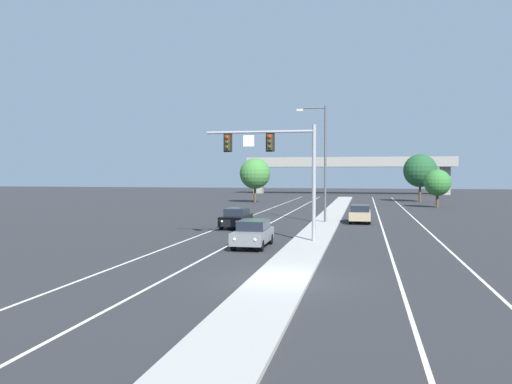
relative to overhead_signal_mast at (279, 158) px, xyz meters
name	(u,v)px	position (x,y,z in m)	size (l,w,h in m)	color
ground_plane	(281,281)	(2.00, -11.66, -5.32)	(260.00, 260.00, 0.00)	#28282B
median_island	(319,231)	(2.00, 6.34, -5.25)	(2.40, 110.00, 0.15)	#9E9B93
lane_stripe_oncoming_center	(273,222)	(-2.70, 13.34, -5.32)	(0.14, 100.00, 0.01)	silver
lane_stripe_receding_center	(381,224)	(6.70, 13.34, -5.32)	(0.14, 100.00, 0.01)	silver
edge_stripe_left	(237,221)	(-6.00, 13.34, -5.32)	(0.14, 100.00, 0.01)	silver
edge_stripe_right	(421,225)	(10.00, 13.34, -5.32)	(0.14, 100.00, 0.01)	silver
overhead_signal_mast	(279,158)	(0.00, 0.00, 0.00)	(7.02, 0.44, 7.20)	gray
street_lamp_median	(323,156)	(1.75, 12.83, 0.47)	(2.58, 0.28, 10.00)	#4C4C51
car_oncoming_grey	(253,233)	(-1.11, -2.49, -4.50)	(1.84, 4.48, 1.58)	slate
car_oncoming_black	(236,218)	(-4.65, 7.70, -4.50)	(1.84, 4.48, 1.58)	black
car_receding_tan	(360,214)	(4.92, 14.07, -4.50)	(1.83, 4.47, 1.58)	tan
overpass_bridge	(349,166)	(2.00, 78.40, 0.46)	(42.40, 6.40, 7.65)	gray
tree_far_right_a	(437,183)	(14.27, 36.51, -2.17)	(3.34, 3.34, 4.83)	#4C3823
tree_far_left_b	(255,174)	(-10.57, 43.14, -1.04)	(4.54, 4.54, 6.56)	#4C3823
tree_far_right_b	(420,171)	(13.50, 49.77, -0.59)	(5.00, 5.00, 7.24)	#4C3823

